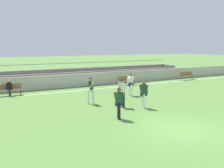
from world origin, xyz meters
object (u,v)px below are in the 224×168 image
at_px(spectator_seated, 9,87).
at_px(bench_far_left, 187,75).
at_px(player_dark_trailing_run, 144,92).
at_px(bench_near_wall_gap, 127,79).
at_px(soccer_ball, 123,104).
at_px(player_white_dropping_back, 122,90).
at_px(player_dark_challenging, 119,101).
at_px(player_white_deep_cover, 130,83).
at_px(player_dark_pressing_high, 91,88).
at_px(bleacher_stand, 74,75).
at_px(bench_far_right, 9,88).

bearing_deg(spectator_seated, bench_far_left, 0.37).
distance_m(bench_far_left, player_dark_trailing_run, 13.76).
distance_m(bench_near_wall_gap, soccer_ball, 8.06).
distance_m(player_white_dropping_back, player_dark_challenging, 2.44).
relative_size(bench_near_wall_gap, player_white_deep_cover, 1.09).
xyz_separation_m(bench_far_left, player_dark_challenging, (-13.77, -9.02, 0.40)).
bearing_deg(bench_far_left, player_dark_challenging, -146.78).
distance_m(bench_far_left, spectator_seated, 18.01).
distance_m(player_dark_challenging, player_dark_pressing_high, 3.72).
xyz_separation_m(spectator_seated, soccer_ball, (5.86, -6.58, -0.59)).
bearing_deg(soccer_ball, player_white_dropping_back, -131.52).
distance_m(bleacher_stand, player_white_deep_cover, 8.10).
height_order(bench_near_wall_gap, bench_far_left, same).
relative_size(player_dark_trailing_run, player_dark_challenging, 1.03).
distance_m(player_dark_challenging, soccer_ball, 2.94).
height_order(bleacher_stand, bench_far_left, bleacher_stand).
xyz_separation_m(bleacher_stand, player_dark_trailing_run, (0.29, -11.41, 0.19)).
relative_size(spectator_seated, player_white_deep_cover, 0.73).
bearing_deg(bleacher_stand, player_dark_pressing_high, -103.00).
height_order(player_white_dropping_back, player_dark_trailing_run, player_white_dropping_back).
bearing_deg(player_dark_challenging, player_white_dropping_back, 56.18).
bearing_deg(player_dark_pressing_high, spectator_seated, 129.75).
height_order(bench_far_left, player_dark_challenging, player_dark_challenging).
height_order(bench_far_right, player_white_dropping_back, player_white_dropping_back).
relative_size(bench_near_wall_gap, spectator_seated, 1.49).
bearing_deg(bench_near_wall_gap, player_dark_challenging, -123.94).
distance_m(player_white_dropping_back, player_dark_trailing_run, 1.32).
xyz_separation_m(bench_near_wall_gap, player_white_deep_cover, (-2.34, -4.29, 0.44)).
bearing_deg(spectator_seated, player_white_deep_cover, -27.65).
bearing_deg(player_white_deep_cover, bench_far_left, 23.14).
height_order(player_dark_challenging, player_dark_pressing_high, player_dark_pressing_high).
xyz_separation_m(player_white_deep_cover, soccer_ball, (-2.11, -2.41, -0.87)).
relative_size(bleacher_stand, soccer_ball, 112.05).
relative_size(bleacher_stand, player_dark_pressing_high, 14.33).
height_order(spectator_seated, player_dark_challenging, player_dark_challenging).
bearing_deg(player_dark_challenging, bleacher_stand, 80.45).
bearing_deg(bleacher_stand, player_white_deep_cover, -78.63).
bearing_deg(bench_far_right, bleacher_stand, 29.76).
height_order(bleacher_stand, player_dark_trailing_run, bleacher_stand).
height_order(bleacher_stand, player_dark_pressing_high, bleacher_stand).
distance_m(bench_far_left, player_dark_challenging, 16.46).
relative_size(spectator_seated, player_dark_trailing_run, 0.73).
relative_size(bench_near_wall_gap, bench_far_left, 1.00).
distance_m(bleacher_stand, player_dark_pressing_high, 9.18).
height_order(bench_far_left, player_white_dropping_back, player_white_dropping_back).
xyz_separation_m(bench_far_right, spectator_seated, (-0.00, -0.12, 0.16)).
bearing_deg(player_white_dropping_back, player_dark_pressing_high, 127.35).
bearing_deg(bench_far_left, player_white_deep_cover, -156.86).
bearing_deg(bleacher_stand, player_dark_challenging, -99.55).
bearing_deg(spectator_seated, player_dark_trailing_run, -48.96).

